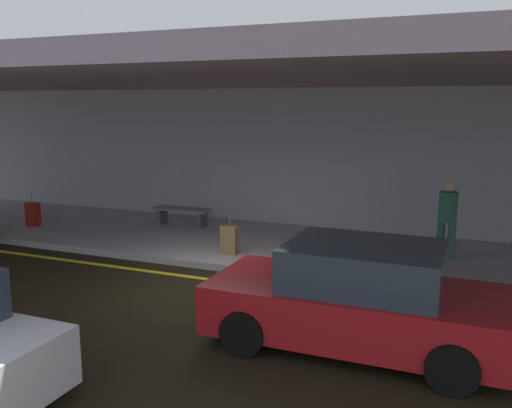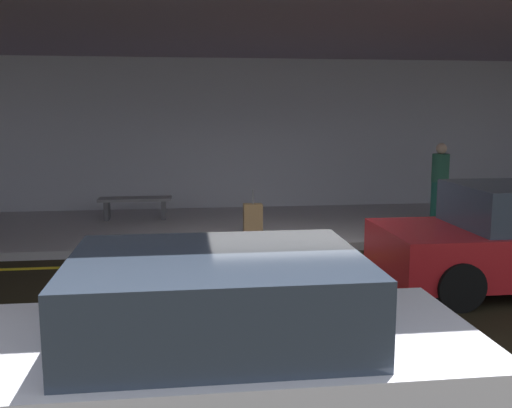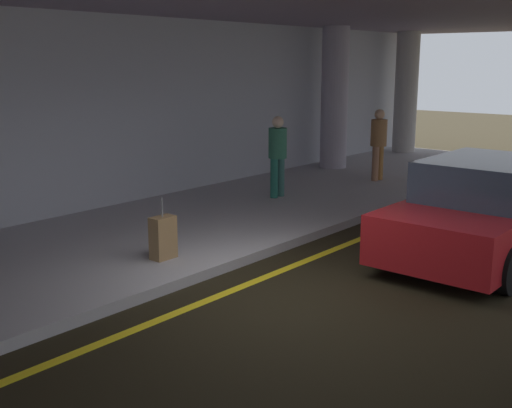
% 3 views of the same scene
% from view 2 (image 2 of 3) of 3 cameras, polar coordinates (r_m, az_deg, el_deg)
% --- Properties ---
extents(ground_plane, '(60.00, 60.00, 0.00)m').
position_cam_2_polar(ground_plane, '(9.47, 3.01, -6.31)').
color(ground_plane, black).
extents(sidewalk, '(26.00, 4.20, 0.15)m').
position_cam_2_polar(sidewalk, '(12.43, 0.48, -2.21)').
color(sidewalk, '#A7A4A9').
rests_on(sidewalk, ground).
extents(lane_stripe_yellow, '(26.00, 0.14, 0.01)m').
position_cam_2_polar(lane_stripe_yellow, '(9.90, 2.54, -5.60)').
color(lane_stripe_yellow, yellow).
rests_on(lane_stripe_yellow, ground).
extents(ceiling_overhang, '(28.00, 13.20, 0.30)m').
position_cam_2_polar(ceiling_overhang, '(11.78, 0.84, 16.11)').
color(ceiling_overhang, gray).
rests_on(ceiling_overhang, support_column_far_left).
extents(terminal_back_wall, '(26.00, 0.30, 3.80)m').
position_cam_2_polar(terminal_back_wall, '(14.43, -0.72, 6.68)').
color(terminal_back_wall, '#A9ACB9').
rests_on(terminal_back_wall, ground).
extents(car_white, '(4.10, 1.92, 1.50)m').
position_cam_2_polar(car_white, '(4.42, -4.79, -15.03)').
color(car_white, white).
rests_on(car_white, ground).
extents(person_waiting_for_ride, '(0.38, 0.38, 1.68)m').
position_cam_2_polar(person_waiting_for_ride, '(13.52, 17.77, 2.73)').
color(person_waiting_for_ride, '#1C5B4C').
rests_on(person_waiting_for_ride, sidewalk).
extents(suitcase_upright_secondary, '(0.36, 0.22, 0.90)m').
position_cam_2_polar(suitcase_upright_secondary, '(11.08, -0.31, -1.57)').
color(suitcase_upright_secondary, olive).
rests_on(suitcase_upright_secondary, sidewalk).
extents(bench_metal, '(1.60, 0.50, 0.48)m').
position_cam_2_polar(bench_metal, '(13.07, -11.87, 0.05)').
color(bench_metal, slate).
rests_on(bench_metal, sidewalk).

